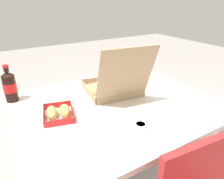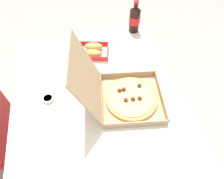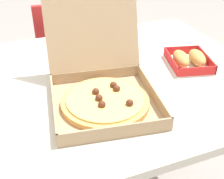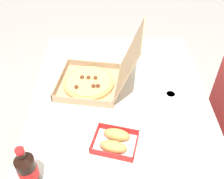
# 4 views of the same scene
# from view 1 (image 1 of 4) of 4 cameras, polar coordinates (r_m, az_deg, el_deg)

# --- Properties ---
(dining_table) EXTENTS (1.14, 0.93, 0.71)m
(dining_table) POSITION_cam_1_polar(r_m,az_deg,el_deg) (1.26, 0.62, -7.16)
(dining_table) COLOR silver
(dining_table) RESTS_ON ground_plane
(pizza_box_open) EXTENTS (0.39, 0.48, 0.35)m
(pizza_box_open) POSITION_cam_1_polar(r_m,az_deg,el_deg) (1.33, 0.38, 0.93)
(pizza_box_open) COLOR tan
(pizza_box_open) RESTS_ON dining_table
(bread_side_box) EXTENTS (0.19, 0.22, 0.06)m
(bread_side_box) POSITION_cam_1_polar(r_m,az_deg,el_deg) (1.12, -14.49, -6.13)
(bread_side_box) COLOR white
(bread_side_box) RESTS_ON dining_table
(cola_bottle) EXTENTS (0.07, 0.07, 0.22)m
(cola_bottle) POSITION_cam_1_polar(r_m,az_deg,el_deg) (1.36, -26.20, 0.80)
(cola_bottle) COLOR black
(cola_bottle) RESTS_ON dining_table
(paper_menu) EXTENTS (0.26, 0.23, 0.00)m
(paper_menu) POSITION_cam_1_polar(r_m,az_deg,el_deg) (0.91, -7.30, -15.53)
(paper_menu) COLOR white
(paper_menu) RESTS_ON dining_table
(dipping_sauce_cup) EXTENTS (0.06, 0.06, 0.02)m
(dipping_sauce_cup) POSITION_cam_1_polar(r_m,az_deg,el_deg) (1.02, 7.85, -9.68)
(dipping_sauce_cup) COLOR white
(dipping_sauce_cup) RESTS_ON dining_table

